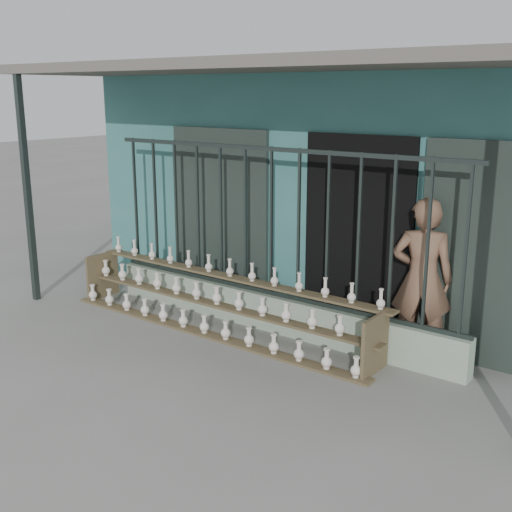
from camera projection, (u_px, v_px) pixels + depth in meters
The scene contains 6 objects.
ground at pixel (201, 363), 6.98m from camera, with size 60.00×60.00×0.00m, color slate.
workshop_building at pixel (383, 175), 9.84m from camera, with size 7.40×6.60×3.21m.
parapet_wall at pixel (271, 312), 7.92m from camera, with size 5.00×0.20×0.45m, color #94AA92.
security_fence at pixel (271, 223), 7.64m from camera, with size 5.00×0.04×1.80m.
shelf_rack at pixel (216, 302), 7.88m from camera, with size 4.50×0.68×0.85m.
elderly_woman at pixel (422, 279), 6.93m from camera, with size 0.66×0.43×1.80m, color brown.
Camera 1 is at (4.38, -4.79, 2.87)m, focal length 45.00 mm.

